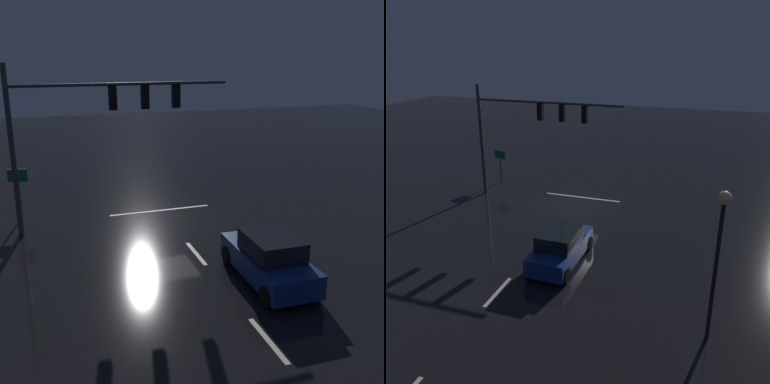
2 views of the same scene
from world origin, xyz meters
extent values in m
plane|color=black|center=(0.00, 0.00, 0.00)|extent=(80.00, 80.00, 0.00)
cylinder|color=#383A3D|center=(6.49, -0.25, 3.58)|extent=(0.22, 0.22, 7.16)
cylinder|color=#383A3D|center=(1.82, -0.25, 6.24)|extent=(9.33, 0.14, 0.14)
cube|color=black|center=(2.29, -0.25, 5.67)|extent=(0.32, 0.36, 1.00)
sphere|color=black|center=(2.29, -0.44, 5.99)|extent=(0.20, 0.20, 0.20)
sphere|color=yellow|center=(2.29, -0.44, 5.67)|extent=(0.20, 0.20, 0.20)
sphere|color=black|center=(2.29, -0.44, 5.35)|extent=(0.20, 0.20, 0.20)
cube|color=black|center=(0.89, -0.25, 5.67)|extent=(0.32, 0.36, 1.00)
sphere|color=black|center=(0.89, -0.44, 5.99)|extent=(0.20, 0.20, 0.20)
sphere|color=yellow|center=(0.89, -0.44, 5.67)|extent=(0.20, 0.20, 0.20)
sphere|color=black|center=(0.89, -0.44, 5.35)|extent=(0.20, 0.20, 0.20)
cube|color=black|center=(-0.51, -0.25, 5.67)|extent=(0.32, 0.36, 1.00)
sphere|color=black|center=(-0.51, -0.44, 5.99)|extent=(0.20, 0.20, 0.20)
sphere|color=yellow|center=(-0.51, -0.44, 5.67)|extent=(0.20, 0.20, 0.20)
sphere|color=black|center=(-0.51, -0.44, 5.35)|extent=(0.20, 0.20, 0.20)
cube|color=beige|center=(0.00, 4.00, 0.00)|extent=(0.16, 2.20, 0.01)
cube|color=beige|center=(0.00, 10.00, 0.00)|extent=(0.16, 2.20, 0.01)
cube|color=beige|center=(0.00, -1.45, 0.00)|extent=(5.00, 0.16, 0.01)
cube|color=navy|center=(-1.62, 6.83, 0.62)|extent=(1.86, 4.33, 0.80)
cube|color=black|center=(-1.62, 7.03, 1.36)|extent=(1.63, 2.12, 0.68)
cylinder|color=black|center=(-0.81, 5.22, 0.34)|extent=(0.23, 0.68, 0.68)
cylinder|color=black|center=(-2.49, 5.25, 0.34)|extent=(0.23, 0.68, 0.68)
cylinder|color=black|center=(-0.76, 8.42, 0.34)|extent=(0.23, 0.68, 0.68)
cylinder|color=black|center=(-2.44, 8.45, 0.34)|extent=(0.23, 0.68, 0.68)
sphere|color=#F9EFC6|center=(-1.01, 4.70, 0.67)|extent=(0.20, 0.20, 0.20)
sphere|color=#F9EFC6|center=(-2.31, 4.72, 0.67)|extent=(0.20, 0.20, 0.20)
cylinder|color=#383A3D|center=(6.51, -2.54, 1.21)|extent=(0.09, 0.09, 2.42)
cube|color=#0F6033|center=(6.51, -2.54, 2.07)|extent=(0.89, 0.26, 0.60)
camera|label=1|loc=(5.45, 19.69, 7.51)|focal=43.33mm
camera|label=2|loc=(-7.89, 23.10, 10.00)|focal=39.43mm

